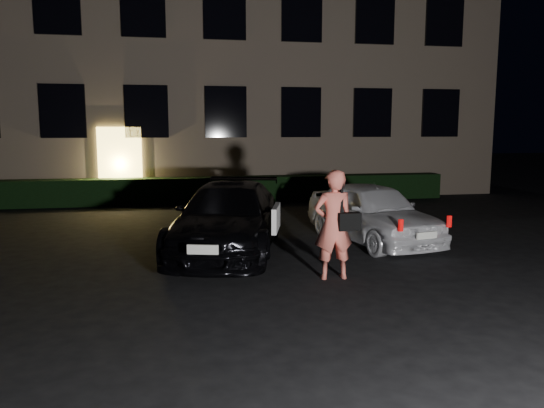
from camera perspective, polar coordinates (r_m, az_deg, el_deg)
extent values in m
plane|color=black|center=(7.72, 3.31, -10.50)|extent=(80.00, 80.00, 0.00)
cube|color=#776555|center=(22.45, -6.15, 17.19)|extent=(20.00, 8.00, 12.00)
cube|color=#FFD85C|center=(18.16, -16.01, 4.02)|extent=(1.40, 0.10, 2.50)
cube|color=black|center=(18.37, -21.58, 9.28)|extent=(1.40, 0.10, 1.70)
cube|color=black|center=(18.07, -13.35, 9.65)|extent=(1.40, 0.10, 1.70)
cube|color=black|center=(18.13, -5.00, 9.83)|extent=(1.40, 0.10, 1.70)
cube|color=black|center=(18.57, 3.14, 9.81)|extent=(1.40, 0.10, 1.70)
cube|color=black|center=(19.34, 10.75, 9.62)|extent=(1.40, 0.10, 1.70)
cube|color=black|center=(20.42, 17.66, 9.30)|extent=(1.40, 0.10, 1.70)
cube|color=black|center=(18.74, -22.12, 19.09)|extent=(1.40, 0.10, 1.70)
cube|color=black|center=(18.44, -13.70, 19.64)|extent=(1.40, 0.10, 1.70)
cube|color=black|center=(18.50, -5.13, 19.79)|extent=(1.40, 0.10, 1.70)
cube|color=black|center=(18.93, 3.22, 19.54)|extent=(1.40, 0.10, 1.70)
cube|color=black|center=(19.69, 11.01, 18.96)|extent=(1.40, 0.10, 1.70)
cube|color=black|center=(20.75, 18.06, 18.16)|extent=(1.40, 0.10, 1.70)
cube|color=black|center=(17.80, -4.76, 1.57)|extent=(15.00, 0.70, 0.85)
imported|color=black|center=(10.67, -4.70, -1.50)|extent=(3.08, 5.02, 1.36)
cube|color=white|center=(9.68, 0.44, -1.51)|extent=(0.34, 0.96, 0.45)
cube|color=silver|center=(8.35, -7.45, -4.88)|extent=(0.49, 0.17, 0.15)
imported|color=white|center=(11.73, 10.68, -0.86)|extent=(2.26, 4.07, 1.31)
cube|color=red|center=(9.91, 13.68, -2.24)|extent=(0.09, 0.06, 0.22)
cube|color=red|center=(10.58, 18.53, -1.79)|extent=(0.09, 0.06, 0.22)
cube|color=silver|center=(10.24, 16.30, -3.26)|extent=(0.44, 0.12, 0.13)
imported|color=#E36756|center=(8.72, 6.62, -2.23)|extent=(0.67, 0.44, 1.81)
cube|color=black|center=(8.66, 8.29, -1.88)|extent=(0.37, 0.17, 0.29)
cube|color=black|center=(8.60, 7.49, 0.82)|extent=(0.04, 0.06, 0.56)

